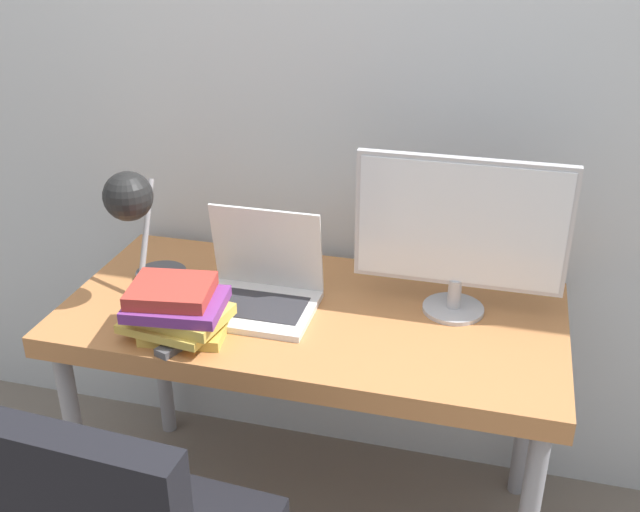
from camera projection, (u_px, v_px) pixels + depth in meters
wall_back at (347, 73)px, 2.13m from camera, size 8.00×0.05×2.60m
desk at (312, 332)px, 2.07m from camera, size 1.35×0.66×0.75m
laptop at (260, 288)px, 2.03m from camera, size 0.31×0.25×0.26m
monitor at (460, 230)px, 1.92m from camera, size 0.55×0.17×0.43m
desk_lamp at (133, 208)px, 1.99m from camera, size 0.15×0.27×0.37m
book_stack at (177, 310)px, 1.88m from camera, size 0.28×0.22×0.14m
tv_remote at (180, 343)px, 1.86m from camera, size 0.08×0.14×0.02m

